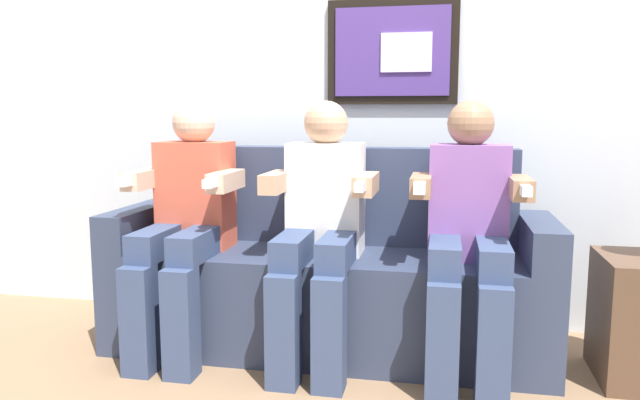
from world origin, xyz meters
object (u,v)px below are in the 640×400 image
at_px(person_on_left, 185,217).
at_px(couch, 328,280).
at_px(person_on_right, 468,227).
at_px(person_in_middle, 321,222).

bearing_deg(person_on_left, couch, 15.52).
bearing_deg(person_on_left, person_on_right, 0.00).
distance_m(couch, person_in_middle, 0.34).
relative_size(couch, person_in_middle, 1.75).
xyz_separation_m(couch, person_in_middle, (0.00, -0.17, 0.29)).
xyz_separation_m(couch, person_on_left, (-0.60, -0.17, 0.29)).
bearing_deg(person_on_left, person_in_middle, 0.04).
height_order(couch, person_on_right, person_on_right).
bearing_deg(person_in_middle, couch, 90.17).
relative_size(couch, person_on_right, 1.75).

